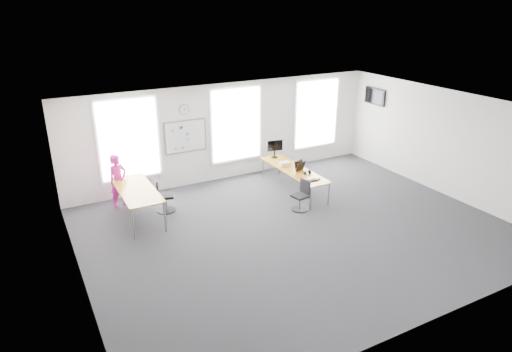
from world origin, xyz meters
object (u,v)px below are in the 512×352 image
person (118,181)px  monitor (275,147)px  chair_left (163,197)px  headphones (307,172)px  desk_left (137,192)px  chair_right (301,197)px  keyboard (310,181)px  desk_right (294,170)px

person → monitor: size_ratio=2.66×
chair_left → monitor: monitor is taller
headphones → monitor: size_ratio=0.36×
desk_left → headphones: desk_left is taller
desk_left → monitor: size_ratio=3.95×
desk_left → chair_right: (3.99, -1.58, -0.37)m
chair_left → chair_right: bearing=-100.7°
keyboard → monitor: 2.19m
chair_left → keyboard: chair_left is taller
chair_left → person: bearing=63.9°
desk_right → chair_right: bearing=-113.7°
keyboard → monitor: size_ratio=0.77×
desk_right → chair_left: 3.86m
person → keyboard: size_ratio=3.46×
monitor → keyboard: bearing=-84.1°
desk_right → chair_left: size_ratio=2.97×
headphones → monitor: monitor is taller
chair_right → headphones: size_ratio=4.14×
chair_left → headphones: chair_left is taller
person → desk_right: bearing=-39.9°
keyboard → chair_right: bearing=-146.7°
desk_left → headphones: 4.71m
chair_right → chair_left: size_ratio=0.90×
chair_left → monitor: 3.97m
desk_right → person: (-4.78, 1.29, 0.12)m
desk_right → monitor: size_ratio=4.89×
keyboard → monitor: bearing=92.6°
headphones → desk_right: bearing=113.5°
chair_right → chair_left: chair_left is taller
chair_left → person: person is taller
person → headphones: 5.21m
person → headphones: size_ratio=7.41×
chair_right → keyboard: 0.56m
chair_left → person: size_ratio=0.62×
chair_left → headphones: size_ratio=4.59×
desk_left → headphones: bearing=-10.9°
chair_left → keyboard: (3.71, -1.44, 0.27)m
desk_right → person: person is taller
keyboard → headphones: (0.22, 0.48, 0.04)m
chair_right → person: person is taller
chair_left → monitor: size_ratio=1.65×
desk_right → keyboard: keyboard is taller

